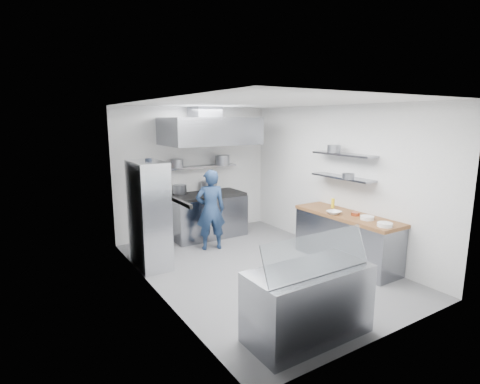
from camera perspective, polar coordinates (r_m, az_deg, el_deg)
floor at (r=6.63m, az=2.82°, el=-11.53°), size 5.00×5.00×0.00m
ceiling at (r=6.12m, az=3.07°, el=13.45°), size 5.00×5.00×0.00m
wall_back at (r=8.37m, az=-6.95°, el=3.12°), size 3.60×2.80×0.02m
wall_front at (r=4.47m, az=21.73°, el=-4.55°), size 3.60×2.80×0.02m
wall_left at (r=5.41m, az=-12.86°, el=-1.41°), size 2.80×5.00×0.02m
wall_right at (r=7.39m, az=14.45°, el=1.81°), size 2.80×5.00×0.02m
gas_range at (r=8.24m, az=-4.97°, el=-3.70°), size 1.60×0.80×0.90m
cooktop at (r=8.14m, az=-5.03°, el=-0.43°), size 1.57×0.78×0.06m
stock_pot_left at (r=8.15m, az=-9.15°, el=0.43°), size 0.28×0.28×0.20m
stock_pot_mid at (r=8.29m, az=-4.73°, el=0.85°), size 0.36×0.36×0.24m
over_range_shelf at (r=8.25m, az=-5.86°, el=3.87°), size 1.60×0.30×0.04m
shelf_pot_a at (r=7.96m, az=-9.56°, el=4.31°), size 0.26×0.26×0.18m
shelf_pot_b at (r=8.29m, az=-2.70°, el=4.85°), size 0.31×0.31×0.22m
extractor_hood at (r=7.82m, az=-4.61°, el=9.23°), size 1.90×1.15×0.55m
hood_duct at (r=8.02m, az=-5.41°, el=11.98°), size 0.55×0.55×0.24m
red_firebox at (r=7.86m, az=-15.03°, el=2.46°), size 0.22×0.10×0.26m
chef at (r=7.36m, az=-4.50°, el=-2.72°), size 0.66×0.53×1.59m
wire_rack at (r=6.63m, az=-13.69°, el=-3.39°), size 0.50×0.90×1.85m
rack_bin_a at (r=6.67m, az=-13.66°, el=-4.42°), size 0.16×0.20×0.18m
rack_bin_b at (r=6.79m, az=-14.52°, el=0.14°), size 0.13×0.17×0.15m
rack_jar at (r=6.53m, az=-13.75°, el=4.21°), size 0.11×0.11×0.18m
knife_strip at (r=4.57m, az=-8.88°, el=-1.62°), size 0.04×0.55×0.05m
prep_counter_base at (r=6.99m, az=15.82°, el=-7.05°), size 0.62×2.00×0.84m
prep_counter_top at (r=6.87m, az=16.01°, el=-3.48°), size 0.65×2.04×0.06m
plate_stack_a at (r=6.25m, az=21.20°, el=-4.66°), size 0.23×0.23×0.06m
plate_stack_b at (r=6.58m, az=18.81°, el=-3.74°), size 0.22×0.22×0.06m
copper_pan at (r=6.78m, az=17.19°, el=-3.21°), size 0.15×0.15×0.06m
squeeze_bottle at (r=7.25m, az=13.97°, el=-1.66°), size 0.06×0.06×0.18m
mixing_bowl at (r=6.78m, az=14.11°, el=-3.05°), size 0.25×0.25×0.06m
wall_shelf_lower at (r=7.06m, az=15.35°, el=2.16°), size 0.30×1.30×0.04m
wall_shelf_upper at (r=7.01m, az=15.52°, el=5.56°), size 0.30×1.30×0.04m
shelf_pot_c at (r=6.73m, az=16.17°, el=2.31°), size 0.21×0.21×0.10m
shelf_pot_d at (r=7.05m, az=14.12°, el=6.39°), size 0.24×0.24×0.14m
display_case at (r=4.64m, az=10.35°, el=-16.28°), size 1.50×0.70×0.85m
display_glass at (r=4.30m, az=11.74°, el=-9.19°), size 1.47×0.19×0.42m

